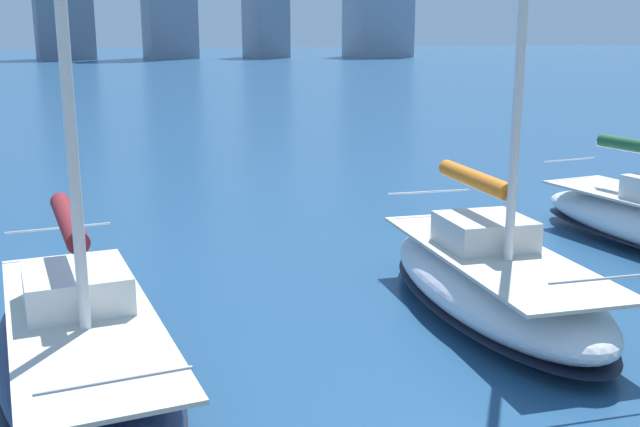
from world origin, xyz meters
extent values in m
cylinder|color=silver|center=(-10.03, -11.46, 1.67)|extent=(1.80, 0.05, 0.04)
ellipsoid|color=white|center=(-3.68, -6.41, 0.56)|extent=(3.64, 7.09, 1.12)
ellipsoid|color=black|center=(-3.68, -6.41, 0.25)|extent=(3.66, 7.13, 0.10)
cube|color=beige|center=(-3.68, -6.41, 1.15)|extent=(3.06, 6.22, 0.06)
cube|color=silver|center=(-3.75, -6.81, 1.46)|extent=(1.75, 1.72, 0.55)
cylinder|color=silver|center=(-3.84, -7.31, 2.23)|extent=(0.60, 2.82, 0.12)
cylinder|color=orange|center=(-3.84, -7.31, 2.35)|extent=(0.76, 2.63, 0.32)
cylinder|color=silver|center=(-3.15, -3.34, 1.67)|extent=(1.62, 0.32, 0.04)
cylinder|color=silver|center=(-4.20, -9.41, 1.67)|extent=(1.87, 0.36, 0.04)
ellipsoid|color=navy|center=(3.48, -6.58, 0.50)|extent=(2.58, 7.45, 1.01)
ellipsoid|color=black|center=(3.48, -6.58, 0.23)|extent=(2.59, 7.49, 0.10)
cube|color=beige|center=(3.48, -6.58, 1.04)|extent=(2.12, 6.56, 0.06)
cube|color=silver|center=(3.47, -7.02, 1.34)|extent=(1.50, 1.66, 0.55)
cylinder|color=silver|center=(3.46, -7.58, 2.12)|extent=(0.18, 3.11, 0.12)
cylinder|color=maroon|center=(3.46, -7.58, 2.24)|extent=(0.37, 2.87, 0.32)
cylinder|color=silver|center=(3.54, -3.17, 1.56)|extent=(1.59, 0.07, 0.04)
cylinder|color=silver|center=(3.42, -9.91, 1.56)|extent=(1.84, 0.07, 0.04)
camera|label=1|loc=(4.55, 4.08, 4.98)|focal=42.00mm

